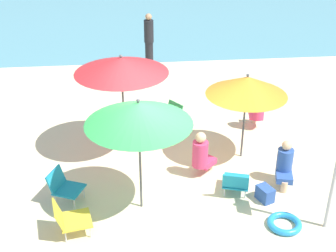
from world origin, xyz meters
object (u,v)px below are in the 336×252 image
(umbrella_green, at_px, (139,113))
(person_b, at_px, (257,109))
(swim_ring, at_px, (284,224))
(person_c, at_px, (202,154))
(umbrella_orange, at_px, (247,86))
(person_a, at_px, (285,164))
(beach_chair_c, at_px, (236,182))
(person_d, at_px, (149,41))
(beach_chair_a, at_px, (69,218))
(umbrella_red, at_px, (121,65))
(beach_chair_b, at_px, (64,185))
(beach_chair_d, at_px, (170,117))
(beach_bag, at_px, (265,194))

(umbrella_green, xyz_separation_m, person_b, (2.78, 2.67, -1.36))
(umbrella_green, xyz_separation_m, swim_ring, (2.33, -0.77, -1.78))
(person_c, distance_m, swim_ring, 2.04)
(umbrella_orange, bearing_deg, person_a, -61.72)
(person_a, bearing_deg, umbrella_orange, -138.16)
(beach_chair_c, bearing_deg, person_d, 27.00)
(umbrella_green, distance_m, beach_chair_a, 2.02)
(person_d, bearing_deg, umbrella_red, 60.91)
(swim_ring, bearing_deg, person_d, 103.05)
(umbrella_green, bearing_deg, umbrella_orange, 34.60)
(umbrella_green, distance_m, person_d, 6.89)
(umbrella_green, height_order, person_c, umbrella_green)
(umbrella_green, relative_size, person_c, 2.18)
(umbrella_green, height_order, person_d, umbrella_green)
(beach_chair_a, relative_size, beach_chair_b, 0.98)
(beach_chair_d, xyz_separation_m, beach_bag, (1.41, -2.92, -0.15))
(umbrella_red, distance_m, beach_chair_c, 3.11)
(beach_chair_d, bearing_deg, beach_chair_c, 74.09)
(umbrella_orange, height_order, person_c, umbrella_orange)
(umbrella_orange, relative_size, person_b, 1.97)
(beach_chair_d, distance_m, person_c, 2.05)
(beach_bag, bearing_deg, person_d, 103.39)
(beach_chair_a, relative_size, beach_chair_d, 0.90)
(beach_bag, bearing_deg, beach_chair_d, 115.87)
(person_c, bearing_deg, beach_chair_d, 58.64)
(person_c, bearing_deg, person_d, 53.08)
(beach_chair_a, bearing_deg, person_b, 27.99)
(beach_chair_b, bearing_deg, beach_chair_d, 73.36)
(person_b, relative_size, beach_bag, 2.99)
(beach_chair_c, relative_size, person_b, 0.77)
(umbrella_green, xyz_separation_m, beach_chair_a, (-1.19, -0.58, -1.53))
(beach_chair_d, bearing_deg, umbrella_green, 39.64)
(umbrella_red, relative_size, person_c, 2.23)
(umbrella_green, bearing_deg, beach_chair_a, -153.80)
(beach_chair_d, relative_size, person_a, 0.83)
(umbrella_orange, distance_m, swim_ring, 2.73)
(beach_chair_d, relative_size, beach_bag, 2.36)
(umbrella_green, xyz_separation_m, beach_chair_c, (1.72, 0.19, -1.57))
(beach_chair_d, bearing_deg, person_c, 66.60)
(beach_chair_a, distance_m, beach_chair_c, 3.01)
(beach_chair_a, height_order, person_b, person_b)
(umbrella_orange, xyz_separation_m, beach_chair_b, (-3.49, -1.18, -1.26))
(person_c, height_order, swim_ring, person_c)
(beach_chair_b, xyz_separation_m, person_a, (4.05, 0.16, 0.10))
(umbrella_green, height_order, beach_chair_b, umbrella_green)
(swim_ring, height_order, beach_bag, beach_bag)
(umbrella_orange, height_order, umbrella_red, umbrella_red)
(beach_chair_a, distance_m, person_b, 5.13)
(umbrella_orange, distance_m, umbrella_red, 2.46)
(umbrella_green, height_order, beach_chair_a, umbrella_green)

